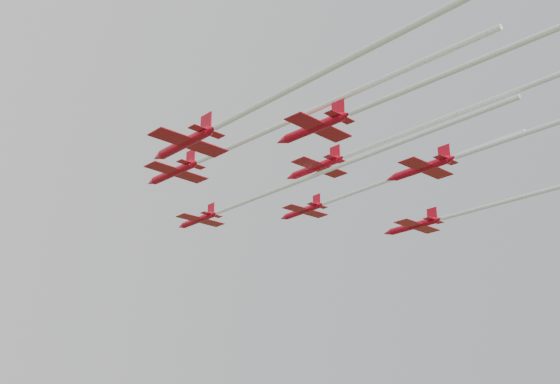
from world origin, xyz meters
TOP-DOWN VIEW (x-y plane):
  - jet_lead at (0.97, 4.71)m, footprint 8.19×62.66m
  - jet_row2_left at (-10.87, -3.70)m, footprint 9.34×56.40m
  - jet_row2_right at (13.55, 0.98)m, footprint 8.09×45.86m
  - jet_row3_left at (-18.42, -21.28)m, footprint 9.72×64.48m
  - jet_row3_mid at (2.09, -13.69)m, footprint 8.64×42.80m
  - jet_row3_right at (26.99, -10.76)m, footprint 8.99×46.96m
  - jet_row4_left at (-9.06, -28.44)m, footprint 8.80×49.15m
  - jet_row4_right at (12.92, -27.80)m, footprint 9.06×55.97m

SIDE VIEW (x-z plane):
  - jet_row3_left at x=-18.42m, z-range 51.46..54.34m
  - jet_row3_right at x=26.99m, z-range 51.63..54.30m
  - jet_row4_left at x=-9.06m, z-range 51.84..54.43m
  - jet_lead at x=0.97m, z-range 52.98..55.41m
  - jet_row4_right at x=12.92m, z-range 53.63..56.32m
  - jet_row3_mid at x=2.09m, z-range 54.02..56.58m
  - jet_row2_left at x=-10.87m, z-range 54.26..57.02m
  - jet_row2_right at x=13.55m, z-range 54.61..57.04m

